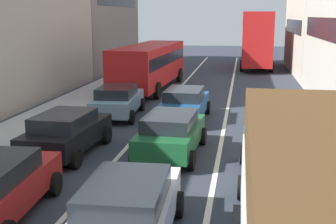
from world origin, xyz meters
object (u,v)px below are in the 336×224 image
object	(u,v)px
sedan_centre_lane_second	(127,210)
bus_mid_queue_primary	(150,63)
coupe_centre_lane_fourth	(185,103)
sedan_right_lane_behind_truck	(276,156)
hatchback_centre_lane_third	(171,133)
bus_far_queue_secondary	(257,37)
sedan_left_lane_third	(66,132)
sedan_left_lane_fourth	(118,100)

from	to	relation	value
sedan_centre_lane_second	bus_mid_queue_primary	distance (m)	20.38
coupe_centre_lane_fourth	sedan_right_lane_behind_truck	size ratio (longest dim) A/B	1.00
coupe_centre_lane_fourth	bus_mid_queue_primary	size ratio (longest dim) A/B	0.41
sedan_centre_lane_second	sedan_right_lane_behind_truck	xyz separation A→B (m)	(3.29, 4.29, 0.00)
hatchback_centre_lane_third	sedan_right_lane_behind_truck	distance (m)	3.99
hatchback_centre_lane_third	bus_far_queue_secondary	distance (m)	27.86
sedan_right_lane_behind_truck	bus_far_queue_secondary	xyz separation A→B (m)	(0.14, 29.67, 2.03)
sedan_left_lane_third	sedan_right_lane_behind_truck	size ratio (longest dim) A/B	1.01
sedan_centre_lane_second	bus_far_queue_secondary	distance (m)	34.19
sedan_left_lane_third	bus_far_queue_secondary	world-z (taller)	bus_far_queue_secondary
coupe_centre_lane_fourth	bus_mid_queue_primary	xyz separation A→B (m)	(-3.37, 8.27, 0.96)
sedan_left_lane_fourth	bus_mid_queue_primary	bearing A→B (deg)	-2.57
sedan_left_lane_third	bus_far_queue_secondary	distance (m)	29.00
sedan_left_lane_fourth	bus_mid_queue_primary	xyz separation A→B (m)	(-0.11, 8.08, 0.96)
hatchback_centre_lane_third	sedan_centre_lane_second	bearing A→B (deg)	-176.96
hatchback_centre_lane_third	coupe_centre_lane_fourth	bearing A→B (deg)	4.50
bus_mid_queue_primary	sedan_right_lane_behind_truck	bearing A→B (deg)	-153.47
coupe_centre_lane_fourth	bus_far_queue_secondary	xyz separation A→B (m)	(3.75, 22.21, 2.03)
sedan_right_lane_behind_truck	coupe_centre_lane_fourth	bearing A→B (deg)	26.47
sedan_left_lane_third	sedan_left_lane_fourth	size ratio (longest dim) A/B	0.99
sedan_right_lane_behind_truck	bus_far_queue_secondary	world-z (taller)	bus_far_queue_secondary
hatchback_centre_lane_third	sedan_left_lane_fourth	xyz separation A→B (m)	(-3.47, 5.55, 0.00)
bus_mid_queue_primary	sedan_left_lane_third	bearing A→B (deg)	-177.50
sedan_centre_lane_second	sedan_left_lane_third	world-z (taller)	same
sedan_centre_lane_second	bus_mid_queue_primary	xyz separation A→B (m)	(-3.69, 20.03, 0.96)
hatchback_centre_lane_third	sedan_left_lane_third	world-z (taller)	same
hatchback_centre_lane_third	bus_mid_queue_primary	distance (m)	14.13
sedan_left_lane_fourth	sedan_right_lane_behind_truck	world-z (taller)	same
sedan_left_lane_third	coupe_centre_lane_fourth	xyz separation A→B (m)	(3.39, 5.83, 0.00)
bus_mid_queue_primary	bus_far_queue_secondary	xyz separation A→B (m)	(7.12, 13.93, 1.07)
bus_far_queue_secondary	sedan_left_lane_fourth	bearing A→B (deg)	162.92
hatchback_centre_lane_third	bus_mid_queue_primary	xyz separation A→B (m)	(-3.59, 13.63, 0.96)
sedan_centre_lane_second	hatchback_centre_lane_third	size ratio (longest dim) A/B	1.00
sedan_left_lane_third	bus_mid_queue_primary	bearing A→B (deg)	2.28
bus_far_queue_secondary	sedan_right_lane_behind_truck	bearing A→B (deg)	-179.71
sedan_right_lane_behind_truck	sedan_left_lane_third	bearing A→B (deg)	77.53
sedan_left_lane_third	bus_mid_queue_primary	xyz separation A→B (m)	(0.03, 14.10, 0.96)
sedan_left_lane_fourth	bus_far_queue_secondary	world-z (taller)	bus_far_queue_secondary
sedan_centre_lane_second	sedan_left_lane_fourth	world-z (taller)	same
hatchback_centre_lane_third	bus_far_queue_secondary	xyz separation A→B (m)	(3.54, 27.56, 2.03)
sedan_centre_lane_second	sedan_left_lane_third	xyz separation A→B (m)	(-3.71, 5.92, 0.00)
hatchback_centre_lane_third	sedan_left_lane_fourth	size ratio (longest dim) A/B	0.99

